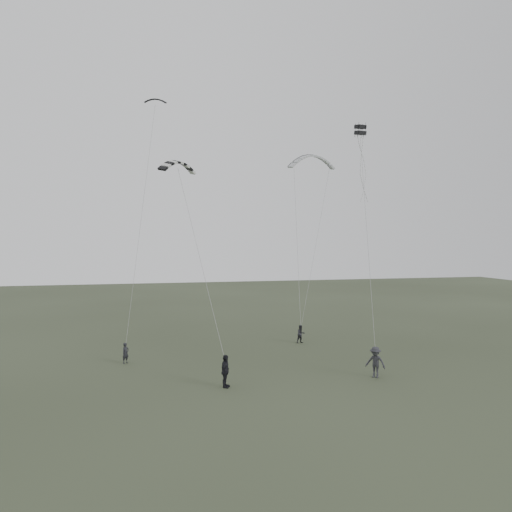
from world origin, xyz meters
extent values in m
plane|color=#313825|center=(0.00, 0.00, 0.00)|extent=(140.00, 140.00, 0.00)
imported|color=black|center=(-8.31, 5.22, 0.74)|extent=(0.64, 0.62, 1.47)
imported|color=#222228|center=(6.01, 9.04, 0.76)|extent=(0.83, 0.70, 1.52)
imported|color=black|center=(-2.36, -2.05, 0.98)|extent=(0.96, 1.24, 1.96)
imported|color=#2A2A2F|center=(7.34, -2.09, 0.99)|extent=(1.43, 1.42, 1.97)
camera|label=1|loc=(-7.24, -31.08, 8.87)|focal=35.00mm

